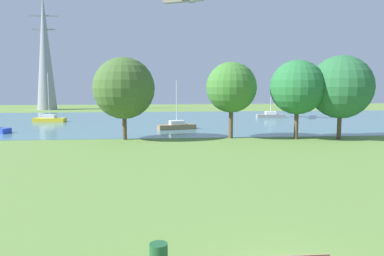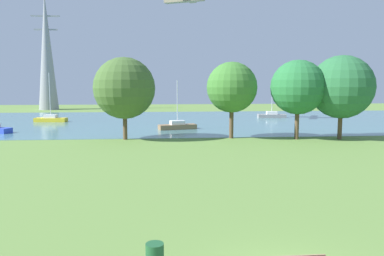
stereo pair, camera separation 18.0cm
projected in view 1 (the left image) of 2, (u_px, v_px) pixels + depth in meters
ground_plane at (202, 151)px, 31.97m from camera, size 160.00×160.00×0.00m
litter_bin at (159, 256)px, 11.44m from camera, size 0.56×0.56×0.80m
water_surface at (181, 121)px, 59.67m from camera, size 140.00×40.00×0.02m
sailboat_gray at (271, 115)px, 64.85m from camera, size 4.90×1.88×5.77m
sailboat_brown at (177, 126)px, 47.84m from camera, size 5.02×2.62×6.19m
sailboat_yellow at (50, 119)px, 57.39m from camera, size 4.94×2.03×7.46m
tree_east_near at (124, 88)px, 38.28m from camera, size 6.31×6.31×8.46m
tree_west_far at (231, 87)px, 39.31m from camera, size 5.32×5.32×8.04m
tree_east_far at (297, 87)px, 38.55m from camera, size 5.60×5.60×8.20m
tree_mid_shore at (341, 87)px, 38.74m from camera, size 6.52×6.52×8.68m
electricity_pylon at (45, 52)px, 85.26m from camera, size 6.40×4.40×26.44m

